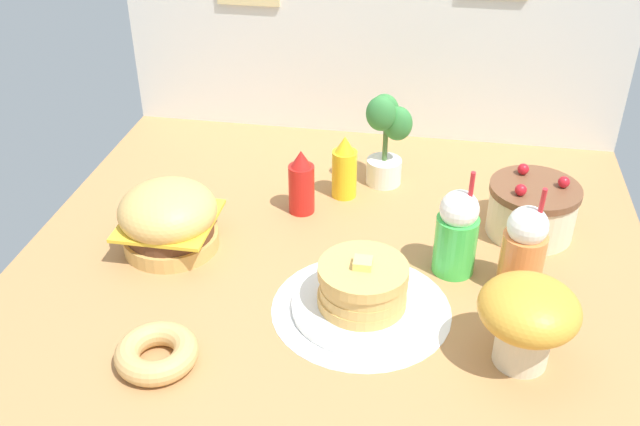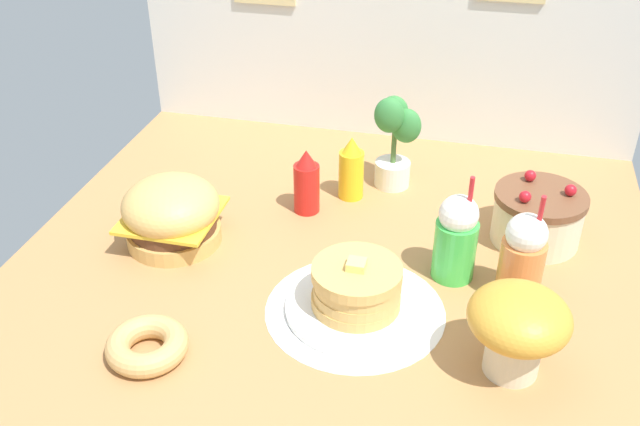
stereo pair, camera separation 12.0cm
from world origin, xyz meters
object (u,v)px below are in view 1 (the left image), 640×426
at_px(ketchup_bottle, 301,184).
at_px(pancake_stack, 363,290).
at_px(potted_plant, 386,136).
at_px(mushroom_stool, 528,316).
at_px(layer_cake, 532,209).
at_px(mustard_bottle, 344,169).
at_px(donut_pink_glaze, 157,352).
at_px(cream_soda_cup, 457,233).
at_px(burger, 169,219).
at_px(orange_float_cup, 524,250).

bearing_deg(ketchup_bottle, pancake_stack, -61.01).
height_order(potted_plant, mushroom_stool, potted_plant).
bearing_deg(layer_cake, pancake_stack, -135.35).
height_order(pancake_stack, mustard_bottle, mustard_bottle).
relative_size(ketchup_bottle, donut_pink_glaze, 1.08).
height_order(mustard_bottle, cream_soda_cup, cream_soda_cup).
height_order(burger, donut_pink_glaze, burger).
relative_size(ketchup_bottle, mushroom_stool, 0.91).
xyz_separation_m(burger, layer_cake, (1.11, 0.28, -0.02)).
height_order(ketchup_bottle, mushroom_stool, mushroom_stool).
distance_m(pancake_stack, cream_soda_cup, 0.34).
distance_m(pancake_stack, ketchup_bottle, 0.55).
relative_size(burger, donut_pink_glaze, 1.43).
bearing_deg(orange_float_cup, pancake_stack, -158.04).
bearing_deg(ketchup_bottle, potted_plant, 43.25).
relative_size(mustard_bottle, mushroom_stool, 0.91).
relative_size(burger, pancake_stack, 0.78).
bearing_deg(layer_cake, orange_float_cup, -99.57).
bearing_deg(potted_plant, orange_float_cup, -50.95).
xyz_separation_m(layer_cake, mustard_bottle, (-0.62, 0.13, 0.02)).
distance_m(mustard_bottle, cream_soda_cup, 0.54).
bearing_deg(donut_pink_glaze, mustard_bottle, 69.04).
bearing_deg(ketchup_bottle, burger, -142.49).
bearing_deg(pancake_stack, burger, 162.23).
distance_m(pancake_stack, orange_float_cup, 0.47).
bearing_deg(layer_cake, mushroom_stool, -95.80).
xyz_separation_m(mustard_bottle, mushroom_stool, (0.56, -0.74, 0.04)).
distance_m(mustard_bottle, potted_plant, 0.19).
xyz_separation_m(burger, mushroom_stool, (1.05, -0.33, 0.04)).
relative_size(pancake_stack, layer_cake, 1.36).
distance_m(burger, mustard_bottle, 0.63).
bearing_deg(orange_float_cup, ketchup_bottle, 156.41).
height_order(ketchup_bottle, potted_plant, potted_plant).
relative_size(mustard_bottle, cream_soda_cup, 0.67).
height_order(donut_pink_glaze, potted_plant, potted_plant).
height_order(mustard_bottle, mushroom_stool, mushroom_stool).
bearing_deg(ketchup_bottle, donut_pink_glaze, -105.82).
bearing_deg(orange_float_cup, donut_pink_glaze, -152.72).
relative_size(layer_cake, orange_float_cup, 0.83).
relative_size(ketchup_bottle, orange_float_cup, 0.67).
xyz_separation_m(mustard_bottle, cream_soda_cup, (0.39, -0.38, 0.03)).
bearing_deg(layer_cake, ketchup_bottle, 179.90).
bearing_deg(burger, layer_cake, 13.98).
distance_m(burger, mushroom_stool, 1.10).
bearing_deg(mustard_bottle, donut_pink_glaze, -110.96).
relative_size(ketchup_bottle, mustard_bottle, 1.00).
relative_size(donut_pink_glaze, potted_plant, 0.61).
bearing_deg(cream_soda_cup, layer_cake, 46.27).
bearing_deg(orange_float_cup, burger, 178.56).
xyz_separation_m(layer_cake, orange_float_cup, (-0.05, -0.30, 0.05)).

